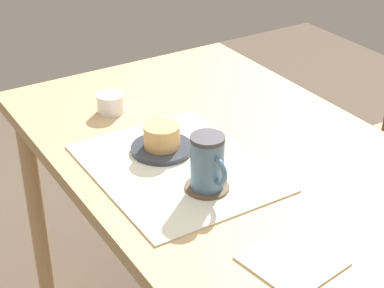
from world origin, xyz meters
name	(u,v)px	position (x,y,z in m)	size (l,w,h in m)	color
dining_table	(231,182)	(0.00, 0.00, 0.64)	(1.22, 0.75, 0.72)	tan
placemat	(177,168)	(-0.01, -0.14, 0.72)	(0.43, 0.35, 0.00)	silver
pastry_plate	(162,148)	(-0.09, -0.14, 0.73)	(0.14, 0.14, 0.01)	#333842
pastry	(162,136)	(-0.09, -0.14, 0.76)	(0.08, 0.08, 0.05)	#E0A860
coffee_coaster	(207,187)	(0.10, -0.13, 0.73)	(0.09, 0.09, 0.01)	brown
coffee_mug	(208,162)	(0.10, -0.13, 0.79)	(0.10, 0.07, 0.12)	slate
paper_napkin	(292,261)	(0.37, -0.13, 0.72)	(0.15, 0.15, 0.00)	silver
sugar_bowl	(111,103)	(-0.34, -0.15, 0.75)	(0.07, 0.07, 0.05)	white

